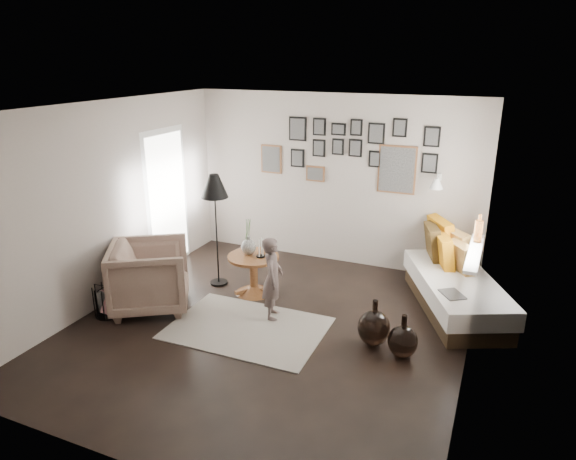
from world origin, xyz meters
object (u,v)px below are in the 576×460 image
at_px(magazine_basket, 107,301).
at_px(child, 273,278).
at_px(pedestal_table, 254,276).
at_px(armchair, 150,276).
at_px(demijohn_large, 374,328).
at_px(daybed, 457,284).
at_px(floor_lamp, 214,190).
at_px(vase, 248,244).
at_px(demijohn_small, 403,341).

relative_size(magazine_basket, child, 0.38).
height_order(pedestal_table, armchair, armchair).
bearing_deg(demijohn_large, armchair, -175.09).
bearing_deg(daybed, floor_lamp, 165.91).
bearing_deg(vase, magazine_basket, -135.04).
height_order(daybed, magazine_basket, daybed).
bearing_deg(vase, armchair, -135.28).
height_order(pedestal_table, demijohn_large, demijohn_large).
distance_m(daybed, floor_lamp, 3.43).
distance_m(daybed, armchair, 3.95).
height_order(magazine_basket, child, child).
bearing_deg(daybed, magazine_basket, -178.58).
bearing_deg(vase, floor_lamp, 174.78).
distance_m(daybed, magazine_basket, 4.47).
bearing_deg(daybed, demijohn_large, -144.00).
bearing_deg(child, demijohn_large, -114.10).
distance_m(floor_lamp, demijohn_large, 2.81).
xyz_separation_m(floor_lamp, child, (1.14, -0.59, -0.86)).
bearing_deg(vase, demijohn_large, -19.53).
relative_size(daybed, child, 2.04).
xyz_separation_m(daybed, demijohn_large, (-0.75, -1.35, -0.09)).
bearing_deg(demijohn_small, pedestal_table, 160.38).
bearing_deg(armchair, demijohn_small, -120.22).
xyz_separation_m(floor_lamp, magazine_basket, (-0.80, -1.37, -1.19)).
bearing_deg(pedestal_table, daybed, 14.75).
xyz_separation_m(daybed, demijohn_small, (-0.40, -1.47, -0.12)).
xyz_separation_m(floor_lamp, demijohn_small, (2.80, -0.85, -1.19)).
xyz_separation_m(demijohn_small, child, (-1.67, 0.26, 0.34)).
distance_m(vase, floor_lamp, 0.86).
height_order(pedestal_table, daybed, daybed).
bearing_deg(armchair, floor_lamp, -55.51).
xyz_separation_m(daybed, child, (-2.06, -1.21, 0.22)).
distance_m(pedestal_table, demijohn_large, 1.97).
relative_size(pedestal_table, demijohn_large, 1.26).
xyz_separation_m(vase, floor_lamp, (-0.52, 0.05, 0.68)).
bearing_deg(vase, daybed, 13.92).
bearing_deg(floor_lamp, demijohn_small, -16.91).
height_order(vase, child, child).
height_order(vase, demijohn_large, vase).
height_order(pedestal_table, magazine_basket, pedestal_table).
xyz_separation_m(daybed, magazine_basket, (-4.00, -1.98, -0.11)).
height_order(floor_lamp, demijohn_small, floor_lamp).
bearing_deg(floor_lamp, vase, -5.22).
bearing_deg(demijohn_large, magazine_basket, -168.91).
height_order(armchair, demijohn_small, armchair).
relative_size(vase, daybed, 0.23).
height_order(magazine_basket, demijohn_large, demijohn_large).
relative_size(pedestal_table, demijohn_small, 1.39).
relative_size(pedestal_table, armchair, 0.73).
xyz_separation_m(pedestal_table, demijohn_large, (1.85, -0.66, -0.04)).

